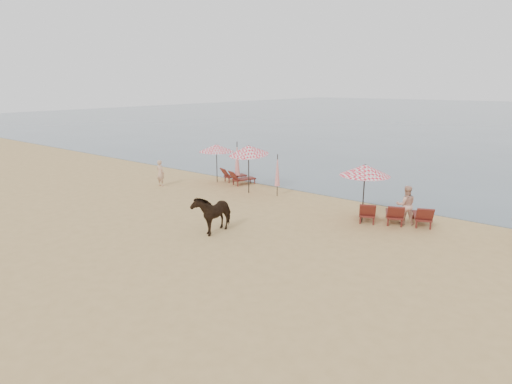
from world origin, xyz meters
TOP-DOWN VIEW (x-y plane):
  - ground at (0.00, 0.00)m, footprint 120.00×120.00m
  - lounger_cluster_left at (-4.85, 9.36)m, footprint 2.02×1.98m
  - lounger_cluster_right at (5.12, 7.74)m, footprint 3.27×2.67m
  - umbrella_open_left_a at (-5.92, 8.85)m, footprint 1.98×1.98m
  - umbrella_open_left_b at (-2.87, 8.04)m, footprint 2.07×2.11m
  - umbrella_open_right at (4.01, 7.05)m, footprint 2.03×2.03m
  - umbrella_closed_left at (-4.42, 8.92)m, footprint 0.31×0.31m
  - umbrella_closed_right at (-1.32, 8.45)m, footprint 0.26×0.26m
  - cow at (-0.16, 2.46)m, footprint 1.05×1.90m
  - beachgoer_left at (-7.79, 6.20)m, footprint 0.55×0.38m
  - beachgoer_right_a at (5.46, 7.99)m, footprint 0.99×0.94m

SIDE VIEW (x-z plane):
  - ground at x=0.00m, z-range 0.00..0.00m
  - lounger_cluster_left at x=-4.85m, z-range 0.11..0.68m
  - lounger_cluster_right at x=5.12m, z-range 0.12..0.74m
  - beachgoer_left at x=-7.79m, z-range 0.00..1.48m
  - cow at x=-0.16m, z-range 0.00..1.53m
  - beachgoer_right_a at x=5.46m, z-range 0.00..1.62m
  - umbrella_closed_right at x=-1.32m, z-range 0.25..2.43m
  - umbrella_closed_left at x=-4.42m, z-range 0.29..2.80m
  - umbrella_open_left_a at x=-5.92m, z-range 0.90..3.15m
  - umbrella_open_right at x=4.01m, z-range 0.99..3.48m
  - umbrella_open_left_b at x=-2.87m, z-range 0.97..3.61m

